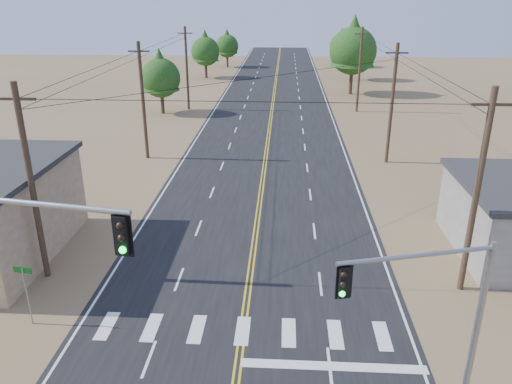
{
  "coord_description": "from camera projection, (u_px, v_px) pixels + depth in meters",
  "views": [
    {
      "loc": [
        1.62,
        -9.78,
        13.63
      ],
      "look_at": [
        0.14,
        15.56,
        3.5
      ],
      "focal_mm": 35.0,
      "sensor_mm": 36.0,
      "label": 1
    }
  ],
  "objects": [
    {
      "name": "street_sign",
      "position": [
        26.0,
        286.0,
        21.42
      ],
      "size": [
        0.85,
        0.16,
        2.87
      ],
      "rotation": [
        0.0,
        0.0,
        -0.14
      ],
      "color": "gray",
      "rests_on": "ground"
    },
    {
      "name": "utility_pole_right_far",
      "position": [
        360.0,
        69.0,
        59.95
      ],
      "size": [
        1.8,
        0.3,
        10.0
      ],
      "color": "#4C3826",
      "rests_on": "ground"
    },
    {
      "name": "utility_pole_left_near",
      "position": [
        31.0,
        183.0,
        24.01
      ],
      "size": [
        1.8,
        0.3,
        10.0
      ],
      "color": "#4C3826",
      "rests_on": "ground"
    },
    {
      "name": "tree_right_far",
      "position": [
        341.0,
        43.0,
        97.74
      ],
      "size": [
        4.51,
        4.51,
        7.51
      ],
      "color": "#3F2D1E",
      "rests_on": "ground"
    },
    {
      "name": "tree_left_near",
      "position": [
        160.0,
        74.0,
        59.15
      ],
      "size": [
        4.65,
        4.65,
        7.76
      ],
      "color": "#3F2D1E",
      "rests_on": "ground"
    },
    {
      "name": "utility_pole_right_near",
      "position": [
        477.0,
        193.0,
        22.87
      ],
      "size": [
        1.8,
        0.3,
        10.0
      ],
      "color": "#4C3826",
      "rests_on": "ground"
    },
    {
      "name": "tree_right_mid",
      "position": [
        361.0,
        50.0,
        82.48
      ],
      "size": [
        4.82,
        4.82,
        8.03
      ],
      "color": "#3F2D1E",
      "rests_on": "ground"
    },
    {
      "name": "tree_left_mid",
      "position": [
        205.0,
        48.0,
        84.63
      ],
      "size": [
        4.84,
        4.84,
        8.07
      ],
      "color": "#3F2D1E",
      "rests_on": "ground"
    },
    {
      "name": "tree_left_far",
      "position": [
        227.0,
        44.0,
        97.33
      ],
      "size": [
        4.41,
        4.41,
        7.35
      ],
      "color": "#3F2D1E",
      "rests_on": "ground"
    },
    {
      "name": "tree_right_near",
      "position": [
        353.0,
        46.0,
        70.08
      ],
      "size": [
        6.62,
        6.62,
        11.04
      ],
      "color": "#3F2D1E",
      "rests_on": "ground"
    },
    {
      "name": "utility_pole_left_far",
      "position": [
        187.0,
        68.0,
        61.09
      ],
      "size": [
        1.8,
        0.3,
        10.0
      ],
      "color": "#4C3826",
      "rests_on": "ground"
    },
    {
      "name": "road",
      "position": [
        264.0,
        167.0,
        42.02
      ],
      "size": [
        15.0,
        200.0,
        0.02
      ],
      "primitive_type": "cube",
      "color": "black",
      "rests_on": "ground"
    },
    {
      "name": "utility_pole_right_mid",
      "position": [
        392.0,
        104.0,
        41.41
      ],
      "size": [
        1.8,
        0.3,
        10.0
      ],
      "color": "#4C3826",
      "rests_on": "ground"
    },
    {
      "name": "utility_pole_left_mid",
      "position": [
        143.0,
        101.0,
        42.55
      ],
      "size": [
        1.8,
        0.3,
        10.0
      ],
      "color": "#4C3826",
      "rests_on": "ground"
    },
    {
      "name": "signal_mast_right",
      "position": [
        440.0,
        309.0,
        15.55
      ],
      "size": [
        4.96,
        1.59,
        6.67
      ],
      "rotation": [
        0.0,
        0.0,
        0.26
      ],
      "color": "gray",
      "rests_on": "ground"
    }
  ]
}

